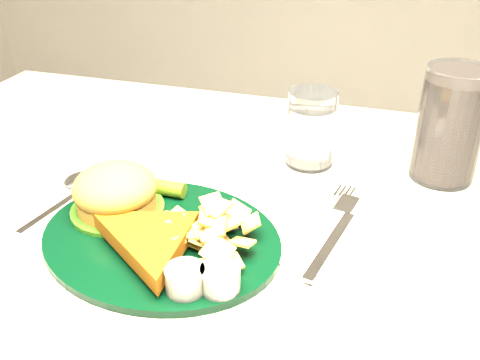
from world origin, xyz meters
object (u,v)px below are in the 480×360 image
object	(u,v)px
water_glass	(311,129)
cola_glass	(450,125)
dinner_plate	(159,218)
fork_napkin	(332,240)

from	to	relation	value
water_glass	cola_glass	xyz separation A→B (m)	(0.18, 0.01, 0.02)
dinner_plate	cola_glass	xyz separation A→B (m)	(0.31, 0.25, 0.05)
cola_glass	fork_napkin	bearing A→B (deg)	-120.84
dinner_plate	water_glass	world-z (taller)	water_glass
dinner_plate	fork_napkin	bearing A→B (deg)	26.32
fork_napkin	cola_glass	bearing A→B (deg)	70.17
fork_napkin	water_glass	bearing A→B (deg)	119.20
water_glass	fork_napkin	xyz separation A→B (m)	(0.06, -0.19, -0.05)
dinner_plate	water_glass	bearing A→B (deg)	73.24
dinner_plate	cola_glass	world-z (taller)	cola_glass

